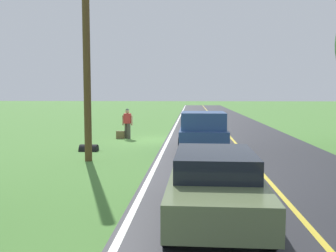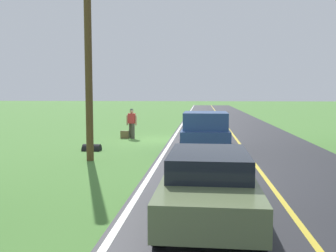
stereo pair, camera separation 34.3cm
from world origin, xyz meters
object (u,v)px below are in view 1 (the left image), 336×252
suitcase_carried (120,135)px  pickup_truck_passing (203,130)px  hitchhiker_walking (128,122)px  utility_pole_roadside (87,64)px  sedan_ahead_same_lane (215,183)px

suitcase_carried → pickup_truck_passing: 6.42m
hitchhiker_walking → utility_pole_roadside: bearing=87.6°
pickup_truck_passing → utility_pole_roadside: 5.96m
hitchhiker_walking → pickup_truck_passing: pickup_truck_passing is taller
suitcase_carried → utility_pole_roadside: (-0.13, 7.13, 3.50)m
pickup_truck_passing → sedan_ahead_same_lane: (0.01, 9.15, -0.21)m
pickup_truck_passing → utility_pole_roadside: size_ratio=0.73×
sedan_ahead_same_lane → utility_pole_roadside: bearing=-54.9°
suitcase_carried → sedan_ahead_same_lane: bearing=22.0°
suitcase_carried → hitchhiker_walking: bearing=100.9°
hitchhiker_walking → utility_pole_roadside: size_ratio=0.23×
hitchhiker_walking → utility_pole_roadside: (0.30, 7.19, 2.74)m
sedan_ahead_same_lane → hitchhiker_walking: bearing=-72.8°
hitchhiker_walking → pickup_truck_passing: (-4.21, 4.44, -0.01)m
suitcase_carried → sedan_ahead_same_lane: (-4.62, 13.53, 0.54)m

